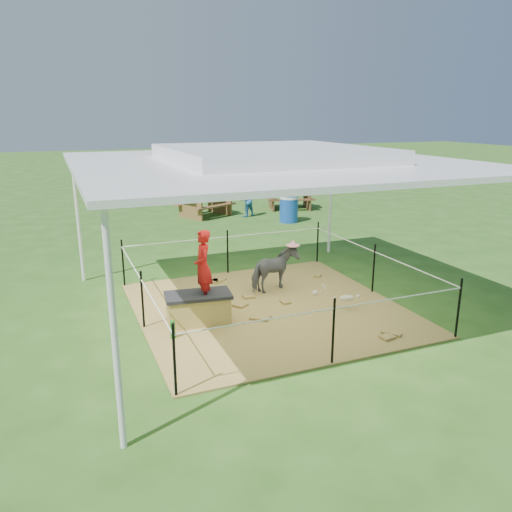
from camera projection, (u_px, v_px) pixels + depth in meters
name	position (u px, v px, depth m)	size (l,w,h in m)	color
ground	(268.00, 309.00, 9.09)	(90.00, 90.00, 0.00)	#2D5919
hay_patch	(268.00, 308.00, 9.09)	(4.60, 4.60, 0.03)	brown
canopy_tent	(270.00, 160.00, 8.35)	(6.30, 6.30, 2.90)	silver
rope_fence	(269.00, 276.00, 8.91)	(4.54, 4.54, 1.00)	black
straw_bale	(199.00, 309.00, 8.39)	(1.03, 0.51, 0.46)	olive
dark_cloth	(198.00, 295.00, 8.32)	(1.10, 0.57, 0.06)	black
woman	(203.00, 261.00, 8.20)	(0.45, 0.29, 1.23)	red
green_bottle	(173.00, 330.00, 7.81)	(0.08, 0.08, 0.29)	#1D781A
pony	(275.00, 270.00, 9.85)	(0.47, 1.02, 0.86)	#4F5054
pink_hat	(275.00, 246.00, 9.72)	(0.27, 0.27, 0.12)	pink
foal	(347.00, 297.00, 8.97)	(0.82, 0.46, 0.46)	beige
trash_barrel	(289.00, 208.00, 16.32)	(0.60, 0.60, 0.93)	#1648AA
picnic_table_near	(205.00, 206.00, 17.30)	(1.73, 1.25, 0.72)	brown
picnic_table_far	(289.00, 199.00, 18.67)	(1.74, 1.26, 0.73)	#512D1B
distant_person	(246.00, 200.00, 17.18)	(0.56, 0.44, 1.16)	#2E6DB0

